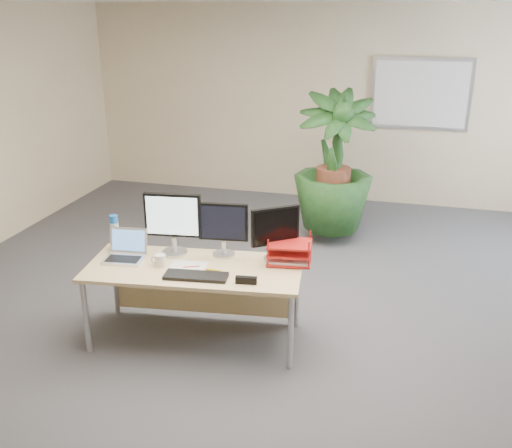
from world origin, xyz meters
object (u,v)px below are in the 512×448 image
(monitor_right, at_px, (223,226))
(monitor_left, at_px, (173,220))
(desk, at_px, (197,277))
(laptop, at_px, (126,251))
(floor_plant, at_px, (333,180))

(monitor_right, bearing_deg, monitor_left, -170.26)
(desk, relative_size, laptop, 5.13)
(floor_plant, bearing_deg, laptop, -119.75)
(desk, distance_m, laptop, 0.63)
(monitor_left, height_order, laptop, monitor_left)
(monitor_right, distance_m, laptop, 0.84)
(monitor_left, bearing_deg, floor_plant, 65.33)
(desk, xyz_separation_m, laptop, (-0.60, -0.07, 0.20))
(floor_plant, height_order, monitor_left, floor_plant)
(monitor_left, distance_m, laptop, 0.47)
(desk, height_order, laptop, laptop)
(monitor_left, xyz_separation_m, laptop, (-0.36, -0.18, -0.25))
(monitor_left, bearing_deg, desk, -25.23)
(floor_plant, bearing_deg, desk, -108.64)
(floor_plant, distance_m, laptop, 2.83)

